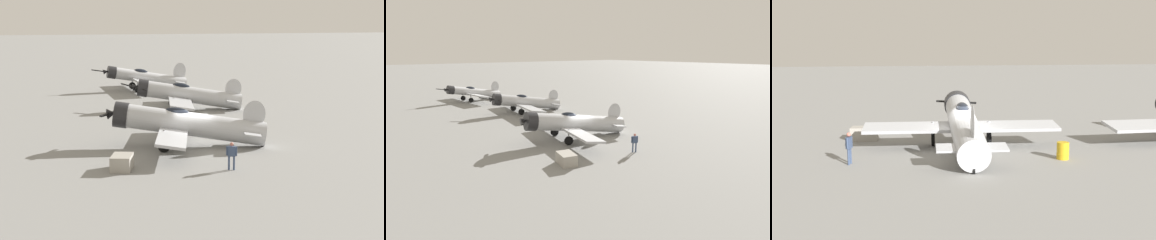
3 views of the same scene
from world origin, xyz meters
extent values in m
plane|color=gray|center=(0.00, 0.00, 0.00)|extent=(400.00, 400.00, 0.00)
cylinder|color=#B7BABF|center=(0.00, 0.00, 1.50)|extent=(3.66, 10.07, 2.88)
cylinder|color=#232326|center=(1.00, 4.61, 2.14)|extent=(1.91, 1.46, 1.82)
cone|color=#232326|center=(1.14, 5.25, 2.22)|extent=(0.83, 0.78, 0.78)
cube|color=black|center=(1.17, 5.39, 2.22)|extent=(2.55, 1.40, 0.21)
ellipsoid|color=black|center=(0.21, 0.96, 2.31)|extent=(1.12, 1.90, 0.90)
cube|color=#ADAFB5|center=(0.25, 1.15, 1.22)|extent=(11.52, 4.21, 0.42)
ellipsoid|color=#B7BABF|center=(-0.88, -4.04, 2.19)|extent=(0.48, 1.72, 2.03)
cube|color=#ADAFB5|center=(-0.83, -3.84, 1.06)|extent=(3.56, 1.80, 0.25)
cylinder|color=#999BA0|center=(-1.28, 2.09, 0.93)|extent=(0.14, 0.14, 1.06)
cylinder|color=black|center=(-1.28, 2.09, 0.40)|extent=(0.37, 0.82, 0.80)
cylinder|color=#999BA0|center=(2.03, 1.37, 0.93)|extent=(0.14, 0.14, 1.06)
cylinder|color=black|center=(2.03, 1.37, 0.40)|extent=(0.37, 0.82, 0.80)
cylinder|color=black|center=(-1.00, -4.61, 0.14)|extent=(0.16, 0.29, 0.28)
cylinder|color=#384766|center=(-6.35, -1.15, 0.40)|extent=(0.12, 0.12, 0.81)
cylinder|color=#384766|center=(-6.25, -0.88, 0.40)|extent=(0.12, 0.12, 0.81)
cube|color=#384766|center=(-6.30, -1.01, 1.09)|extent=(0.36, 0.49, 0.57)
sphere|color=#B76858|center=(-6.30, -1.01, 1.50)|extent=(0.21, 0.21, 0.21)
cylinder|color=#384766|center=(-6.40, -1.26, 1.11)|extent=(0.09, 0.09, 0.54)
cylinder|color=#384766|center=(-6.21, -0.76, 1.11)|extent=(0.09, 0.09, 0.54)
cube|color=#9E998E|center=(-5.02, 5.11, 0.43)|extent=(1.90, 1.51, 0.86)
cylinder|color=gold|center=(4.36, -3.29, 0.45)|extent=(0.63, 0.63, 0.90)
torus|color=gold|center=(4.36, -3.29, 0.63)|extent=(0.67, 0.67, 0.04)
torus|color=gold|center=(4.36, -3.29, 0.27)|extent=(0.67, 0.67, 0.04)
camera|label=1|loc=(-37.87, 7.73, 8.90)|focal=55.35mm
camera|label=2|loc=(-22.52, 17.96, 8.27)|focal=28.68mm
camera|label=3|loc=(-7.32, -22.88, 5.37)|focal=40.79mm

